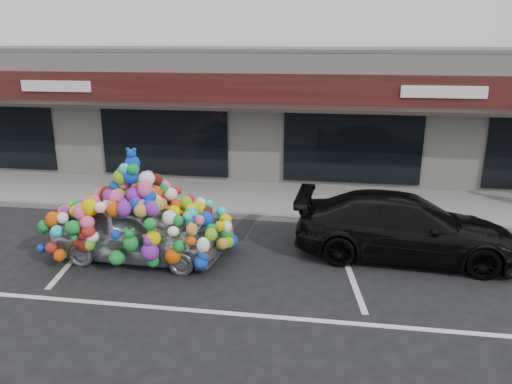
# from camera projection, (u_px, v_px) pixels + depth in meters

# --- Properties ---
(ground) EXTENTS (90.00, 90.00, 0.00)m
(ground) POSITION_uv_depth(u_px,v_px,m) (218.00, 257.00, 11.03)
(ground) COLOR black
(ground) RESTS_ON ground
(shop_building) EXTENTS (24.00, 7.20, 4.31)m
(shop_building) POSITION_uv_depth(u_px,v_px,m) (268.00, 108.00, 18.36)
(shop_building) COLOR beige
(shop_building) RESTS_ON ground
(sidewalk) EXTENTS (26.00, 3.00, 0.15)m
(sidewalk) POSITION_uv_depth(u_px,v_px,m) (248.00, 199.00, 14.78)
(sidewalk) COLOR gray
(sidewalk) RESTS_ON ground
(kerb) EXTENTS (26.00, 0.18, 0.16)m
(kerb) POSITION_uv_depth(u_px,v_px,m) (239.00, 216.00, 13.37)
(kerb) COLOR slate
(kerb) RESTS_ON ground
(parking_stripe_left) EXTENTS (0.73, 4.37, 0.01)m
(parking_stripe_left) POSITION_uv_depth(u_px,v_px,m) (86.00, 244.00, 11.69)
(parking_stripe_left) COLOR silver
(parking_stripe_left) RESTS_ON ground
(parking_stripe_mid) EXTENTS (0.73, 4.37, 0.01)m
(parking_stripe_mid) POSITION_uv_depth(u_px,v_px,m) (346.00, 261.00, 10.80)
(parking_stripe_mid) COLOR silver
(parking_stripe_mid) RESTS_ON ground
(lane_line) EXTENTS (14.00, 0.12, 0.01)m
(lane_line) POSITION_uv_depth(u_px,v_px,m) (301.00, 319.00, 8.56)
(lane_line) COLOR silver
(lane_line) RESTS_ON ground
(toy_car) EXTENTS (2.74, 4.07, 2.33)m
(toy_car) POSITION_uv_depth(u_px,v_px,m) (137.00, 224.00, 10.77)
(toy_car) COLOR #AEB3BA
(toy_car) RESTS_ON ground
(black_sedan) EXTENTS (2.20, 4.84, 1.37)m
(black_sedan) POSITION_uv_depth(u_px,v_px,m) (405.00, 227.00, 10.87)
(black_sedan) COLOR black
(black_sedan) RESTS_ON ground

